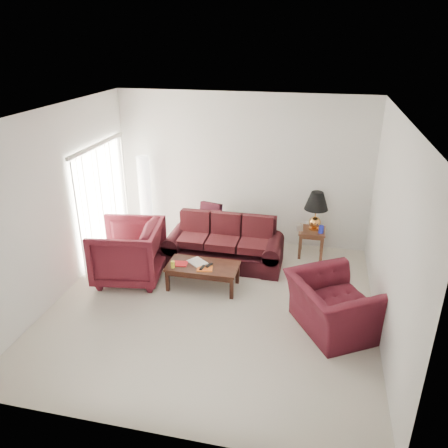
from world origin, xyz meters
name	(u,v)px	position (x,y,z in m)	size (l,w,h in m)	color
floor	(212,305)	(0.00, 0.00, 0.00)	(5.00, 5.00, 0.00)	beige
blinds	(103,202)	(-2.42, 1.30, 1.08)	(0.10, 2.00, 2.16)	silver
sofa	(224,243)	(-0.12, 1.38, 0.44)	(2.14, 0.92, 0.88)	black
throw_pillow	(211,214)	(-0.54, 2.06, 0.71)	(0.43, 0.12, 0.43)	black
end_table	(311,242)	(1.45, 2.09, 0.27)	(0.49, 0.49, 0.54)	brown
table_lamp	(316,211)	(1.49, 2.12, 0.91)	(0.45, 0.45, 0.75)	#E29746
clock	(299,228)	(1.21, 1.99, 0.60)	(0.12, 0.04, 0.12)	silver
blue_canister	(321,229)	(1.61, 1.98, 0.61)	(0.09, 0.09, 0.15)	#1922A6
picture_frame	(304,222)	(1.28, 2.25, 0.62)	(0.13, 0.02, 0.16)	silver
floor_lamp	(145,197)	(-1.96, 2.20, 0.88)	(0.29, 0.29, 1.77)	silver
armchair_left	(128,252)	(-1.62, 0.50, 0.52)	(1.10, 1.14, 1.03)	#491019
armchair_right	(333,305)	(1.84, -0.20, 0.40)	(1.22, 1.07, 0.80)	#420F19
coffee_table	(203,276)	(-0.29, 0.50, 0.21)	(1.19, 0.60, 0.42)	black
magazine_red	(180,264)	(-0.67, 0.46, 0.42)	(0.25, 0.19, 0.01)	#B01116
magazine_white	(197,262)	(-0.40, 0.57, 0.43)	(0.31, 0.23, 0.02)	white
magazine_orange	(205,269)	(-0.22, 0.38, 0.42)	(0.25, 0.19, 0.01)	orange
remote_a	(202,267)	(-0.26, 0.38, 0.44)	(0.05, 0.16, 0.02)	black
remote_b	(209,265)	(-0.17, 0.48, 0.44)	(0.05, 0.16, 0.02)	black
yellow_glass	(173,264)	(-0.75, 0.32, 0.47)	(0.07, 0.07, 0.12)	yellow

